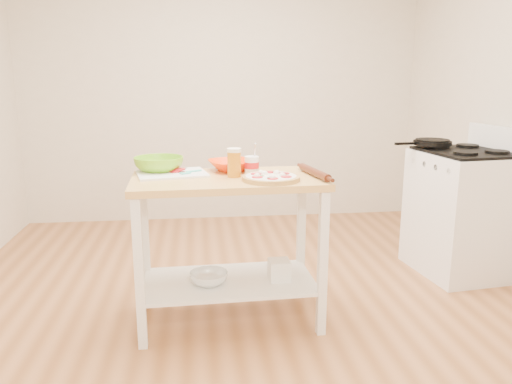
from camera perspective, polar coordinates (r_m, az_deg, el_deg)
The scene contains 15 objects.
room_shell at distance 2.92m, azimuth -1.55°, elevation 10.72°, with size 4.04×4.54×2.74m.
prep_island at distance 2.96m, azimuth -3.17°, elevation -3.12°, with size 1.13×0.64×0.90m.
gas_stove at distance 4.07m, azimuth 22.38°, elevation -2.11°, with size 0.67×0.75×1.11m.
skillet at distance 4.05m, azimuth 19.42°, elevation 5.32°, with size 0.45×0.29×0.03m.
pizza at distance 2.80m, azimuth 1.71°, elevation 1.69°, with size 0.33×0.33×0.05m.
cutting_board at distance 3.01m, azimuth -9.65°, elevation 2.13°, with size 0.45×0.37×0.04m.
spatula at distance 2.99m, azimuth -7.56°, elevation 2.27°, with size 0.13×0.11×0.01m.
knife at distance 3.12m, azimuth -11.05°, elevation 2.62°, with size 0.27×0.06×0.01m.
orange_bowl at distance 3.09m, azimuth -2.81°, elevation 3.07°, with size 0.27×0.27×0.07m, color #FF3904.
green_bowl at distance 3.09m, azimuth -11.05°, elevation 3.10°, with size 0.30×0.30×0.09m, color #70BA1B.
beer_pint at distance 2.89m, azimuth -2.51°, elevation 3.39°, with size 0.08×0.08×0.17m.
yogurt_tub at distance 2.99m, azimuth -0.49°, elevation 3.11°, with size 0.09×0.09×0.19m.
rolling_pin at distance 2.93m, azimuth 6.69°, elevation 2.22°, with size 0.04×0.04×0.38m, color #4F2112.
shelf_glass_bowl at distance 3.03m, azimuth -5.42°, elevation -9.77°, with size 0.23×0.23×0.07m, color silver.
shelf_bin at distance 3.07m, azimuth 2.67°, elevation -8.88°, with size 0.12×0.12×0.12m, color white.
Camera 1 is at (-0.27, -2.90, 1.47)m, focal length 35.00 mm.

